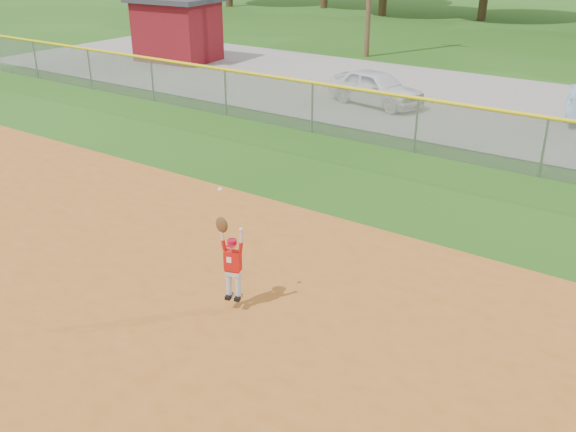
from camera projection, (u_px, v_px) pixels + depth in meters
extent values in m
plane|color=#214E12|center=(144.00, 319.00, 10.05)|extent=(120.00, 120.00, 0.00)
cube|color=gray|center=(488.00, 106.00, 22.02)|extent=(44.00, 10.00, 0.03)
imported|color=silver|center=(376.00, 87.00, 21.95)|extent=(3.68, 2.05, 1.19)
cube|color=#610D13|center=(177.00, 32.00, 29.17)|extent=(3.55, 2.80, 2.61)
cube|color=gray|center=(416.00, 126.00, 17.23)|extent=(40.00, 0.03, 1.50)
cylinder|color=yellow|center=(419.00, 98.00, 16.92)|extent=(40.00, 0.10, 0.10)
cylinder|color=gray|center=(36.00, 60.00, 25.92)|extent=(0.06, 0.06, 1.50)
cylinder|color=gray|center=(90.00, 69.00, 24.18)|extent=(0.06, 0.06, 1.50)
cylinder|color=gray|center=(152.00, 80.00, 22.44)|extent=(0.06, 0.06, 1.50)
cylinder|color=gray|center=(226.00, 93.00, 20.70)|extent=(0.06, 0.06, 1.50)
cylinder|color=gray|center=(312.00, 108.00, 18.96)|extent=(0.06, 0.06, 1.50)
cylinder|color=gray|center=(416.00, 126.00, 17.23)|extent=(0.06, 0.06, 1.50)
cylinder|color=gray|center=(544.00, 148.00, 15.49)|extent=(0.06, 0.06, 1.50)
cylinder|color=silver|center=(229.00, 285.00, 10.13)|extent=(0.12, 0.12, 0.43)
cylinder|color=silver|center=(238.00, 287.00, 10.10)|extent=(0.12, 0.12, 0.43)
cube|color=black|center=(229.00, 296.00, 10.19)|extent=(0.14, 0.19, 0.06)
cube|color=black|center=(238.00, 298.00, 10.15)|extent=(0.14, 0.19, 0.06)
cube|color=silver|center=(233.00, 273.00, 10.02)|extent=(0.25, 0.19, 0.09)
cube|color=maroon|center=(233.00, 270.00, 10.00)|extent=(0.26, 0.20, 0.03)
cube|color=red|center=(233.00, 261.00, 9.93)|extent=(0.29, 0.21, 0.33)
cube|color=white|center=(229.00, 260.00, 9.86)|extent=(0.07, 0.03, 0.09)
sphere|color=beige|center=(232.00, 244.00, 9.81)|extent=(0.19, 0.19, 0.15)
cylinder|color=#AD0A1F|center=(232.00, 242.00, 9.80)|extent=(0.19, 0.19, 0.07)
cube|color=#AD0A1F|center=(230.00, 246.00, 9.74)|extent=(0.13, 0.12, 0.01)
cylinder|color=red|center=(224.00, 245.00, 9.86)|extent=(0.10, 0.08, 0.18)
cylinder|color=beige|center=(222.00, 234.00, 9.79)|extent=(0.08, 0.07, 0.19)
ellipsoid|color=#4C2D14|center=(222.00, 225.00, 9.72)|extent=(0.24, 0.17, 0.26)
sphere|color=white|center=(220.00, 189.00, 9.49)|extent=(0.08, 0.08, 0.07)
cylinder|color=red|center=(241.00, 247.00, 9.79)|extent=(0.10, 0.08, 0.18)
cylinder|color=beige|center=(241.00, 237.00, 9.71)|extent=(0.08, 0.07, 0.19)
sphere|color=beige|center=(241.00, 230.00, 9.67)|extent=(0.09, 0.09, 0.07)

